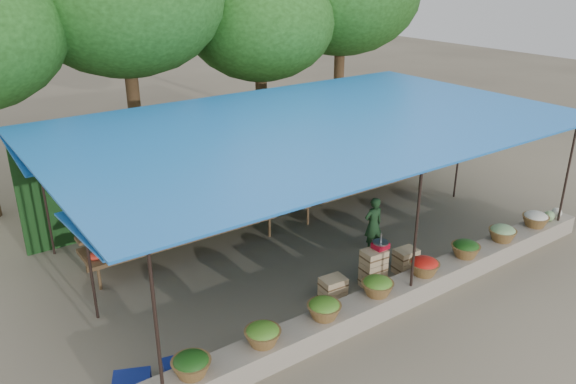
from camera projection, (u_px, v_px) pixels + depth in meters
ground at (312, 245)px, 12.49m from camera, size 60.00×60.00×0.00m
stone_curb at (404, 291)px, 10.34m from camera, size 10.60×0.55×0.40m
stall_canopy at (312, 128)px, 11.54m from camera, size 10.80×6.60×2.82m
produce_baskets at (402, 276)px, 10.15m from camera, size 8.98×0.58×0.34m
netting_backdrop at (238, 155)px, 14.40m from camera, size 10.60×0.06×2.50m
tree_row at (196, 6)px, 15.58m from camera, size 16.51×5.50×7.12m
fruit_table_left at (182, 227)px, 11.95m from camera, size 4.21×0.95×0.93m
fruit_table_right at (357, 179)px, 14.63m from camera, size 4.21×0.95×0.93m
crate_counter at (372, 272)px, 10.78m from camera, size 2.38×0.37×0.77m
weighing_scale at (381, 245)px, 10.67m from camera, size 0.30×0.30×0.32m
vendor_seated at (373, 224)px, 12.03m from camera, size 0.48×0.35×1.24m
customer_left at (121, 226)px, 11.53m from camera, size 0.80×0.63×1.59m
customer_mid at (274, 175)px, 14.44m from camera, size 1.12×0.89×1.52m
customer_right at (393, 151)px, 16.19m from camera, size 0.93×0.94×1.60m
blue_crate_front at (183, 371)px, 8.38m from camera, size 0.63×0.52×0.33m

